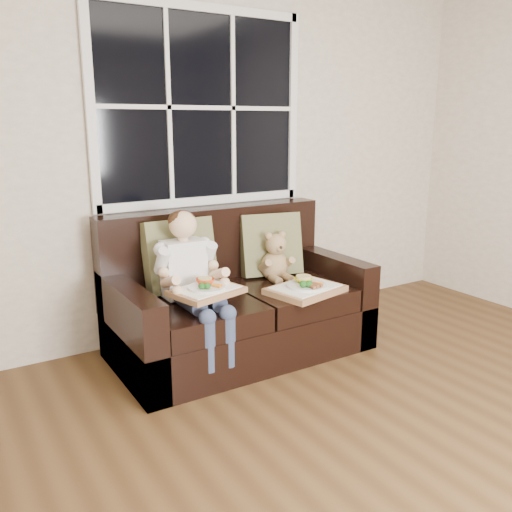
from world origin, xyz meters
TOP-DOWN VIEW (x-y plane):
  - window_back at (-0.19, 2.48)m, footprint 1.62×0.04m
  - loveseat at (-0.19, 2.02)m, footprint 1.70×0.92m
  - pillow_left at (-0.52, 2.17)m, footprint 0.48×0.22m
  - pillow_right at (0.20, 2.17)m, footprint 0.49×0.30m
  - child at (-0.57, 1.90)m, footprint 0.39×0.60m
  - teddy_bear at (0.16, 2.05)m, footprint 0.23×0.28m
  - tray_left at (-0.55, 1.72)m, footprint 0.47×0.40m
  - tray_right at (0.15, 1.67)m, footprint 0.54×0.45m

SIDE VIEW (x-z plane):
  - loveseat at x=-0.19m, z-range -0.17..0.79m
  - tray_right at x=0.15m, z-range 0.43..0.54m
  - tray_left at x=-0.55m, z-range 0.53..0.62m
  - teddy_bear at x=0.16m, z-range 0.41..0.77m
  - child at x=-0.57m, z-range 0.21..1.08m
  - pillow_right at x=0.20m, z-range 0.44..0.91m
  - pillow_left at x=-0.52m, z-range 0.44..0.94m
  - window_back at x=-0.19m, z-range 0.96..2.33m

